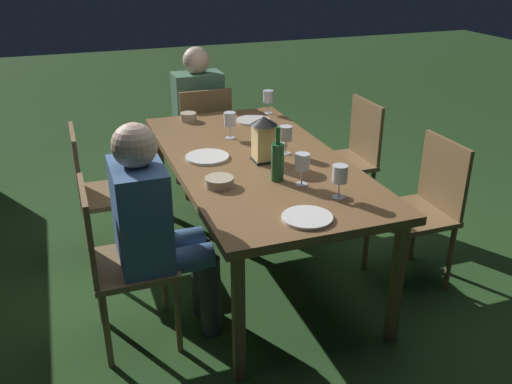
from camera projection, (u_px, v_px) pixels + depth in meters
The scene contains 22 objects.
ground_plane at pixel (256, 266), 3.53m from camera, with size 16.00×16.00×0.00m, color #26471E.
dining_table at pixel (256, 165), 3.24m from camera, with size 1.96×0.96×0.74m.
chair_side_right_b at pixel (100, 188), 3.44m from camera, with size 0.42×0.40×0.87m.
chair_side_left_b at pixel (350, 155), 3.97m from camera, with size 0.42×0.40×0.87m.
chair_side_right_a at pixel (117, 258), 2.68m from camera, with size 0.42×0.40×0.87m.
person_in_blue at pixel (155, 224), 2.68m from camera, with size 0.38×0.47×1.15m.
chair_side_left_a at pixel (423, 205), 3.22m from camera, with size 0.42×0.40×0.87m.
chair_head_far at pixel (204, 135), 4.38m from camera, with size 0.40×0.42×0.87m.
person_in_green at pixel (197, 110), 4.48m from camera, with size 0.48×0.38×1.15m.
lantern_centerpiece at pixel (264, 136), 3.11m from camera, with size 0.15×0.15×0.27m.
green_bottle_on_table at pixel (278, 161), 2.87m from camera, with size 0.07×0.07×0.29m.
wine_glass_a at pixel (302, 163), 2.82m from camera, with size 0.08×0.08×0.17m.
wine_glass_b at pixel (268, 98), 4.00m from camera, with size 0.08×0.08×0.17m.
wine_glass_c at pixel (230, 120), 3.49m from camera, with size 0.08×0.08×0.17m.
wine_glass_d at pixel (340, 175), 2.67m from camera, with size 0.08×0.08×0.17m.
wine_glass_e at pixel (286, 135), 3.23m from camera, with size 0.08×0.08×0.17m.
plate_a at pixel (207, 157), 3.21m from camera, with size 0.25×0.25×0.01m, color white.
plate_b at pixel (253, 120), 3.86m from camera, with size 0.23×0.23×0.01m, color silver.
plate_c at pixel (307, 218), 2.51m from camera, with size 0.23×0.23×0.01m, color white.
plate_d at pixel (268, 143), 3.42m from camera, with size 0.21×0.21×0.01m, color white.
bowl_olives at pixel (188, 117), 3.87m from camera, with size 0.11×0.11×0.06m.
bowl_bread at pixel (219, 181), 2.84m from camera, with size 0.15×0.15×0.05m.
Camera 1 is at (-2.84, 1.02, 1.88)m, focal length 38.98 mm.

